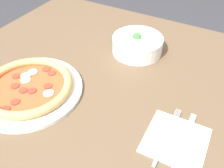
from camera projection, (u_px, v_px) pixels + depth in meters
The scene contains 6 objects.
dining_table at pixel (95, 99), 0.91m from camera, with size 1.02×0.97×0.78m.
pizza at pixel (28, 87), 0.75m from camera, with size 0.33×0.33×0.04m.
bowl at pixel (137, 44), 0.91m from camera, with size 0.18×0.18×0.08m.
napkin at pixel (176, 140), 0.63m from camera, with size 0.16×0.16×0.00m.
fork at pixel (167, 136), 0.63m from camera, with size 0.02×0.20×0.00m.
knife at pixel (182, 145), 0.61m from camera, with size 0.02×0.21×0.01m.
Camera 1 is at (0.37, -0.54, 1.30)m, focal length 40.00 mm.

